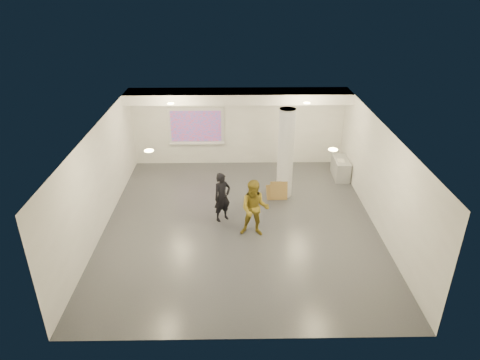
{
  "coord_description": "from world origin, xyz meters",
  "views": [
    {
      "loc": [
        -0.18,
        -10.96,
        6.84
      ],
      "look_at": [
        0.0,
        0.4,
        1.25
      ],
      "focal_mm": 32.0,
      "sensor_mm": 36.0,
      "label": 1
    }
  ],
  "objects_px": {
    "column": "(286,154)",
    "man": "(255,209)",
    "projection_screen": "(196,126)",
    "credenza": "(341,168)",
    "woman": "(222,197)"
  },
  "relations": [
    {
      "from": "woman",
      "to": "column",
      "type": "bearing_deg",
      "value": 3.83
    },
    {
      "from": "column",
      "to": "man",
      "type": "distance_m",
      "value": 2.72
    },
    {
      "from": "projection_screen",
      "to": "woman",
      "type": "bearing_deg",
      "value": -75.82
    },
    {
      "from": "column",
      "to": "man",
      "type": "relative_size",
      "value": 1.77
    },
    {
      "from": "projection_screen",
      "to": "woman",
      "type": "distance_m",
      "value": 4.42
    },
    {
      "from": "column",
      "to": "man",
      "type": "height_order",
      "value": "column"
    },
    {
      "from": "credenza",
      "to": "man",
      "type": "distance_m",
      "value": 5.05
    },
    {
      "from": "projection_screen",
      "to": "credenza",
      "type": "relative_size",
      "value": 1.74
    },
    {
      "from": "projection_screen",
      "to": "man",
      "type": "relative_size",
      "value": 1.24
    },
    {
      "from": "column",
      "to": "woman",
      "type": "relative_size",
      "value": 1.95
    },
    {
      "from": "credenza",
      "to": "column",
      "type": "bearing_deg",
      "value": -146.67
    },
    {
      "from": "column",
      "to": "projection_screen",
      "type": "xyz_separation_m",
      "value": [
        -3.1,
        2.65,
        0.03
      ]
    },
    {
      "from": "woman",
      "to": "man",
      "type": "bearing_deg",
      "value": -75.8
    },
    {
      "from": "column",
      "to": "projection_screen",
      "type": "bearing_deg",
      "value": 139.44
    },
    {
      "from": "column",
      "to": "man",
      "type": "bearing_deg",
      "value": -114.72
    }
  ]
}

